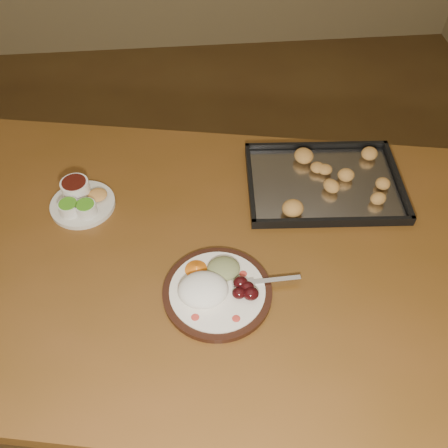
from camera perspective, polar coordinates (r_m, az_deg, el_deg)
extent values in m
plane|color=brown|center=(1.98, -10.27, -10.56)|extent=(4.00, 4.00, 0.00)
cube|color=brown|center=(1.19, -3.28, -4.01)|extent=(1.65, 1.17, 0.04)
cylinder|color=#482A15|center=(1.90, -21.79, 0.23)|extent=(0.07, 0.07, 0.71)
cylinder|color=#482A15|center=(1.80, 21.18, -3.13)|extent=(0.07, 0.07, 0.71)
cylinder|color=black|center=(1.10, -0.77, -7.83)|extent=(0.24, 0.24, 0.01)
cylinder|color=white|center=(1.10, -0.77, -7.61)|extent=(0.21, 0.21, 0.01)
ellipsoid|color=red|center=(1.06, -3.31, -10.59)|extent=(0.02, 0.02, 0.00)
ellipsoid|color=red|center=(1.06, 1.40, -10.75)|extent=(0.02, 0.02, 0.00)
ellipsoid|color=red|center=(1.12, 2.21, -5.70)|extent=(0.02, 0.02, 0.00)
ellipsoid|color=red|center=(1.10, -4.81, -7.13)|extent=(0.02, 0.02, 0.00)
ellipsoid|color=white|center=(1.08, -2.41, -7.51)|extent=(0.11, 0.10, 0.05)
ellipsoid|color=#3F090E|center=(1.07, 1.73, -7.90)|extent=(0.03, 0.03, 0.02)
ellipsoid|color=#3F090E|center=(1.08, 2.67, -7.21)|extent=(0.03, 0.03, 0.02)
ellipsoid|color=#3F090E|center=(1.09, 1.91, -6.70)|extent=(0.03, 0.03, 0.02)
ellipsoid|color=#3F090E|center=(1.07, 3.09, -7.96)|extent=(0.03, 0.03, 0.02)
ellipsoid|color=tan|center=(1.12, -0.05, -5.12)|extent=(0.08, 0.07, 0.03)
cone|color=orange|center=(1.12, -3.15, -5.05)|extent=(0.07, 0.07, 0.02)
cube|color=silver|center=(1.11, 5.84, -6.37)|extent=(0.12, 0.02, 0.00)
cube|color=silver|center=(1.10, 2.65, -6.68)|extent=(0.03, 0.02, 0.00)
cylinder|color=silver|center=(1.09, 1.65, -7.14)|extent=(0.03, 0.00, 0.00)
cylinder|color=silver|center=(1.10, 1.61, -6.91)|extent=(0.03, 0.00, 0.00)
cylinder|color=silver|center=(1.10, 1.57, -6.69)|extent=(0.03, 0.00, 0.00)
cylinder|color=silver|center=(1.10, 1.53, -6.46)|extent=(0.03, 0.00, 0.00)
cylinder|color=silver|center=(1.32, -15.83, 2.17)|extent=(0.16, 0.16, 0.01)
cylinder|color=silver|center=(1.29, -17.28, 1.76)|extent=(0.05, 0.05, 0.03)
cylinder|color=#48981E|center=(1.28, -17.43, 2.22)|extent=(0.04, 0.04, 0.00)
cylinder|color=silver|center=(1.28, -15.47, 1.69)|extent=(0.05, 0.05, 0.03)
cylinder|color=#48981E|center=(1.27, -15.60, 2.16)|extent=(0.04, 0.04, 0.00)
cylinder|color=white|center=(1.33, -16.60, 3.95)|extent=(0.07, 0.07, 0.04)
cylinder|color=#3B100A|center=(1.31, -16.79, 4.57)|extent=(0.06, 0.06, 0.00)
ellipsoid|color=gold|center=(1.31, -14.25, 3.26)|extent=(0.05, 0.05, 0.02)
cube|color=black|center=(1.35, 11.30, 4.44)|extent=(0.42, 0.32, 0.01)
cube|color=black|center=(1.44, 10.48, 8.78)|extent=(0.40, 0.04, 0.02)
cube|color=black|center=(1.24, 12.41, 0.27)|extent=(0.40, 0.04, 0.02)
cube|color=black|center=(1.40, 19.25, 4.82)|extent=(0.03, 0.29, 0.02)
cube|color=black|center=(1.31, 3.01, 4.77)|extent=(0.03, 0.29, 0.02)
cube|color=silver|center=(1.35, 11.33, 4.60)|extent=(0.39, 0.29, 0.00)
ellipsoid|color=#B5883F|center=(1.35, 13.52, 5.13)|extent=(0.04, 0.04, 0.03)
ellipsoid|color=#B5883F|center=(1.38, 14.70, 6.18)|extent=(0.06, 0.06, 0.03)
ellipsoid|color=#B5883F|center=(1.40, 11.75, 7.54)|extent=(0.05, 0.06, 0.03)
ellipsoid|color=#B5883F|center=(1.36, 9.54, 6.49)|extent=(0.05, 0.06, 0.03)
ellipsoid|color=#B5883F|center=(1.35, 8.20, 6.43)|extent=(0.06, 0.06, 0.03)
ellipsoid|color=#B5883F|center=(1.32, 9.33, 5.13)|extent=(0.04, 0.04, 0.03)
ellipsoid|color=#B5883F|center=(1.29, 7.98, 3.99)|extent=(0.06, 0.06, 0.03)
ellipsoid|color=#B5883F|center=(1.27, 11.11, 2.49)|extent=(0.05, 0.06, 0.03)
ellipsoid|color=#B5883F|center=(1.31, 13.41, 3.72)|extent=(0.05, 0.06, 0.03)
ellipsoid|color=#B5883F|center=(1.32, 14.75, 3.79)|extent=(0.06, 0.06, 0.03)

